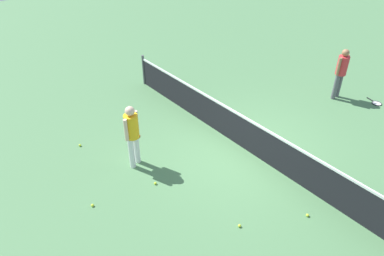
{
  "coord_description": "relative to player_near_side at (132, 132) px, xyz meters",
  "views": [
    {
      "loc": [
        5.13,
        -6.0,
        5.92
      ],
      "look_at": [
        -0.66,
        -1.32,
        0.9
      ],
      "focal_mm": 33.73,
      "sensor_mm": 36.0,
      "label": 1
    }
  ],
  "objects": [
    {
      "name": "player_far_side",
      "position": [
        1.2,
        7.05,
        0.0
      ],
      "size": [
        0.34,
        0.52,
        1.7
      ],
      "color": "#595960",
      "rests_on": "ground_plane"
    },
    {
      "name": "tennis_racket_far_player",
      "position": [
        2.29,
        7.76,
        -1.0
      ],
      "size": [
        0.61,
        0.39,
        0.03
      ],
      "color": "black",
      "rests_on": "ground_plane"
    },
    {
      "name": "tennis_ball_by_net",
      "position": [
        -1.61,
        -0.78,
        -0.98
      ],
      "size": [
        0.07,
        0.07,
        0.07
      ],
      "primitive_type": "sphere",
      "color": "#C6E033",
      "rests_on": "ground_plane"
    },
    {
      "name": "tennis_ball_near_player",
      "position": [
        0.95,
        -0.03,
        -0.98
      ],
      "size": [
        0.07,
        0.07,
        0.07
      ],
      "primitive_type": "sphere",
      "color": "#C6E033",
      "rests_on": "ground_plane"
    },
    {
      "name": "tennis_ball_midcourt",
      "position": [
        3.84,
        1.95,
        -0.98
      ],
      "size": [
        0.07,
        0.07,
        0.07
      ],
      "primitive_type": "sphere",
      "color": "#C6E033",
      "rests_on": "ground_plane"
    },
    {
      "name": "court_net",
      "position": [
        1.32,
        2.64,
        -0.51
      ],
      "size": [
        10.09,
        0.09,
        1.07
      ],
      "color": "#4C4C51",
      "rests_on": "ground_plane"
    },
    {
      "name": "player_near_side",
      "position": [
        0.0,
        0.0,
        0.0
      ],
      "size": [
        0.45,
        0.51,
        1.7
      ],
      "color": "white",
      "rests_on": "ground_plane"
    },
    {
      "name": "ground_plane",
      "position": [
        1.32,
        2.64,
        -1.01
      ],
      "size": [
        40.0,
        40.0,
        0.0
      ],
      "primitive_type": "plane",
      "color": "#4C7A4C"
    },
    {
      "name": "tennis_ball_stray_right",
      "position": [
        0.66,
        -1.52,
        -0.98
      ],
      "size": [
        0.07,
        0.07,
        0.07
      ],
      "primitive_type": "sphere",
      "color": "#C6E033",
      "rests_on": "ground_plane"
    },
    {
      "name": "tennis_ball_stray_left",
      "position": [
        3.12,
        0.61,
        -0.98
      ],
      "size": [
        0.07,
        0.07,
        0.07
      ],
      "primitive_type": "sphere",
      "color": "#C6E033",
      "rests_on": "ground_plane"
    },
    {
      "name": "tennis_racket_near_player",
      "position": [
        -1.04,
        0.59,
        -1.0
      ],
      "size": [
        0.51,
        0.56,
        0.03
      ],
      "color": "red",
      "rests_on": "ground_plane"
    }
  ]
}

